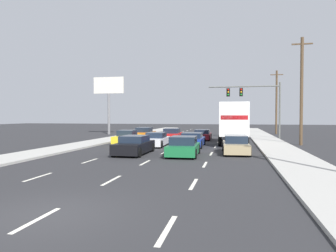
# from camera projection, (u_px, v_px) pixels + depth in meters

# --- Properties ---
(ground_plane) EXTENTS (140.00, 140.00, 0.00)m
(ground_plane) POSITION_uv_depth(u_px,v_px,m) (186.00, 141.00, 32.86)
(ground_plane) COLOR #2B2B2D
(sidewalk_right) EXTENTS (2.98, 80.00, 0.14)m
(sidewalk_right) POSITION_uv_depth(u_px,v_px,m) (276.00, 147.00, 26.24)
(sidewalk_right) COLOR #B2AFA8
(sidewalk_right) RESTS_ON ground_plane
(sidewalk_left) EXTENTS (2.98, 80.00, 0.14)m
(sidewalk_left) POSITION_uv_depth(u_px,v_px,m) (90.00, 143.00, 29.69)
(sidewalk_left) COLOR #B2AFA8
(sidewalk_left) RESTS_ON ground_plane
(lane_markings) EXTENTS (6.94, 62.00, 0.01)m
(lane_markings) POSITION_uv_depth(u_px,v_px,m) (185.00, 142.00, 32.42)
(lane_markings) COLOR silver
(lane_markings) RESTS_ON ground_plane
(car_orange) EXTENTS (2.02, 4.38, 1.35)m
(car_orange) POSITION_uv_depth(u_px,v_px,m) (145.00, 134.00, 36.26)
(car_orange) COLOR orange
(car_orange) RESTS_ON ground_plane
(car_yellow) EXTENTS (1.95, 4.41, 1.31)m
(car_yellow) POSITION_uv_depth(u_px,v_px,m) (127.00, 138.00, 29.88)
(car_yellow) COLOR yellow
(car_yellow) RESTS_ON ground_plane
(car_red) EXTENTS (2.09, 4.23, 1.30)m
(car_red) POSITION_uv_depth(u_px,v_px,m) (172.00, 135.00, 34.32)
(car_red) COLOR red
(car_red) RESTS_ON ground_plane
(car_white) EXTENTS (1.92, 4.73, 1.21)m
(car_white) POSITION_uv_depth(u_px,v_px,m) (156.00, 140.00, 27.62)
(car_white) COLOR white
(car_white) RESTS_ON ground_plane
(car_black) EXTENTS (1.97, 4.59, 1.29)m
(car_black) POSITION_uv_depth(u_px,v_px,m) (134.00, 145.00, 21.76)
(car_black) COLOR black
(car_black) RESTS_ON ground_plane
(car_maroon) EXTENTS (1.95, 4.24, 1.15)m
(car_maroon) POSITION_uv_depth(u_px,v_px,m) (202.00, 135.00, 34.78)
(car_maroon) COLOR maroon
(car_maroon) RESTS_ON ground_plane
(car_blue) EXTENTS (1.95, 4.53, 1.23)m
(car_blue) POSITION_uv_depth(u_px,v_px,m) (193.00, 140.00, 26.97)
(car_blue) COLOR #1E389E
(car_blue) RESTS_ON ground_plane
(car_green) EXTENTS (2.10, 4.08, 1.31)m
(car_green) POSITION_uv_depth(u_px,v_px,m) (184.00, 147.00, 20.79)
(car_green) COLOR #196B38
(car_green) RESTS_ON ground_plane
(box_truck) EXTENTS (2.80, 8.67, 3.83)m
(box_truck) POSITION_uv_depth(u_px,v_px,m) (233.00, 121.00, 29.27)
(box_truck) COLOR white
(box_truck) RESTS_ON ground_plane
(car_tan) EXTENTS (2.00, 4.39, 1.30)m
(car_tan) POSITION_uv_depth(u_px,v_px,m) (236.00, 145.00, 22.05)
(car_tan) COLOR tan
(car_tan) RESTS_ON ground_plane
(traffic_signal_mast) EXTENTS (8.20, 0.69, 6.53)m
(traffic_signal_mast) POSITION_uv_depth(u_px,v_px,m) (249.00, 97.00, 36.27)
(traffic_signal_mast) COLOR #595B56
(traffic_signal_mast) RESTS_ON ground_plane
(utility_pole_mid) EXTENTS (1.80, 0.28, 9.77)m
(utility_pole_mid) POSITION_uv_depth(u_px,v_px,m) (302.00, 90.00, 28.24)
(utility_pole_mid) COLOR brown
(utility_pole_mid) RESTS_ON ground_plane
(utility_pole_far) EXTENTS (1.80, 0.28, 9.34)m
(utility_pole_far) POSITION_uv_depth(u_px,v_px,m) (276.00, 101.00, 45.89)
(utility_pole_far) COLOR brown
(utility_pole_far) RESTS_ON ground_plane
(roadside_billboard) EXTENTS (4.58, 0.36, 8.31)m
(roadside_billboard) POSITION_uv_depth(u_px,v_px,m) (109.00, 93.00, 45.21)
(roadside_billboard) COLOR slate
(roadside_billboard) RESTS_ON ground_plane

